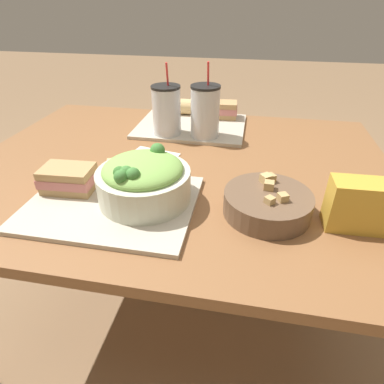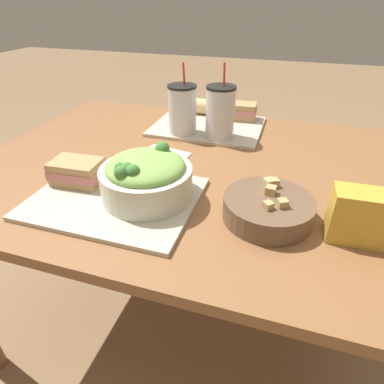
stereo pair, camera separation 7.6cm
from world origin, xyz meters
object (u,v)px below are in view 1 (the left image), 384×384
drink_cup_red (205,113)px  napkin_folded (152,157)px  sandwich_far (220,110)px  drink_cup_dark (167,112)px  baguette_far (179,106)px  soup_bowl (267,202)px  baguette_near (134,168)px  salad_bowl (144,179)px  sandwich_near (69,179)px  chip_bag (366,206)px

drink_cup_red → napkin_folded: drink_cup_red is taller
sandwich_far → drink_cup_red: bearing=-101.5°
drink_cup_dark → drink_cup_red: bearing=-0.0°
baguette_far → drink_cup_red: (0.14, -0.23, 0.05)m
drink_cup_dark → sandwich_far: bearing=51.5°
soup_bowl → drink_cup_dark: size_ratio=0.85×
drink_cup_dark → napkin_folded: 0.20m
baguette_near → napkin_folded: 0.16m
baguette_near → napkin_folded: size_ratio=0.85×
salad_bowl → baguette_far: 0.67m
baguette_far → drink_cup_red: drink_cup_red is taller
salad_bowl → napkin_folded: bearing=103.0°
salad_bowl → soup_bowl: (0.30, 0.01, -0.04)m
sandwich_near → sandwich_far: (0.32, 0.64, 0.00)m
soup_bowl → baguette_near: size_ratio=1.42×
soup_bowl → sandwich_near: size_ratio=1.49×
soup_bowl → sandwich_far: 0.66m
chip_bag → napkin_folded: 0.63m
soup_bowl → baguette_near: (-0.36, 0.09, 0.01)m
soup_bowl → chip_bag: chip_bag is taller
salad_bowl → drink_cup_red: size_ratio=0.90×
salad_bowl → drink_cup_dark: (-0.05, 0.44, 0.02)m
salad_bowl → chip_bag: bearing=-0.6°
soup_bowl → napkin_folded: bearing=145.8°
baguette_far → baguette_near: bearing=-178.3°
baguette_far → salad_bowl: bearing=-172.9°
drink_cup_dark → salad_bowl: bearing=-83.0°
drink_cup_dark → chip_bag: (0.56, -0.44, -0.03)m
sandwich_near → drink_cup_dark: (0.15, 0.43, 0.05)m
napkin_folded → drink_cup_red: bearing=51.4°
napkin_folded → drink_cup_dark: bearing=88.4°
soup_bowl → baguette_far: (-0.36, 0.65, 0.01)m
baguette_far → napkin_folded: bearing=-178.0°
drink_cup_red → napkin_folded: (-0.14, -0.18, -0.09)m
baguette_far → napkin_folded: size_ratio=0.71×
baguette_near → chip_bag: size_ratio=0.91×
sandwich_far → baguette_far: (-0.17, 0.02, -0.00)m
salad_bowl → sandwich_far: bearing=80.1°
napkin_folded → salad_bowl: bearing=-77.0°
baguette_near → chip_bag: 0.58m
sandwich_near → salad_bowl: bearing=-5.2°
soup_bowl → sandwich_far: same height
baguette_near → sandwich_far: (0.17, 0.55, 0.00)m
drink_cup_dark → napkin_folded: bearing=-91.6°
salad_bowl → chip_bag: size_ratio=1.41×
soup_bowl → baguette_far: 0.74m
baguette_near → drink_cup_red: bearing=-44.7°
sandwich_near → baguette_far: 0.67m
baguette_far → chip_bag: 0.88m
sandwich_near → drink_cup_dark: drink_cup_dark is taller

